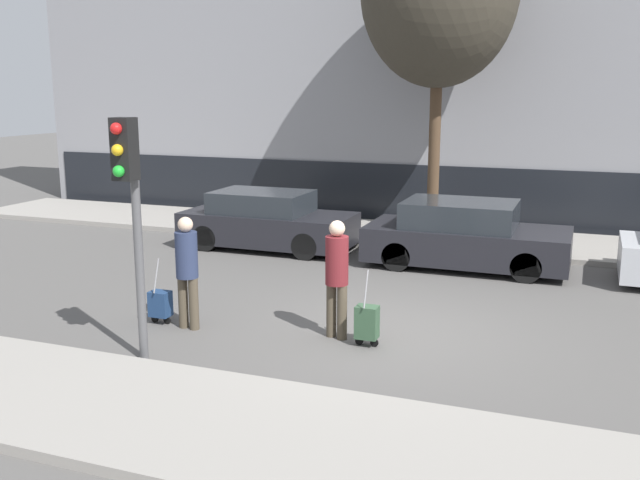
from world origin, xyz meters
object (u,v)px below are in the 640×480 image
Objects in this scene: parked_car_0 at (267,222)px; pedestrian_left at (187,266)px; parked_car_1 at (465,236)px; pedestrian_right at (337,272)px; trolley_left at (160,304)px; traffic_light at (130,190)px; trolley_right at (367,322)px.

parked_car_0 is 5.77m from pedestrian_left.
parked_car_0 is at bearing 178.14° from parked_car_1.
parked_car_0 is at bearing -37.55° from pedestrian_right.
traffic_light is at bearing -67.13° from trolley_left.
pedestrian_left is 0.88m from trolley_left.
parked_car_1 reaches higher than parked_car_0.
traffic_light is at bearing -81.18° from pedestrian_left.
trolley_right is at bearing -52.75° from parked_car_0.
parked_car_1 is 7.83m from traffic_light.
pedestrian_right is 0.86m from trolley_right.
pedestrian_right is (2.29, 0.41, 0.02)m from pedestrian_left.
traffic_light is (-2.20, -1.86, 1.35)m from pedestrian_right.
pedestrian_right is at bearing -55.59° from parked_car_0.
pedestrian_left is at bearing -175.14° from trolley_right.
pedestrian_right is 0.54× the size of traffic_light.
pedestrian_left is 2.89m from trolley_right.
pedestrian_right is 1.57× the size of trolley_right.
parked_car_0 is 1.20× the size of traffic_light.
parked_car_1 is at bearing 84.35° from trolley_right.
parked_car_1 is (4.61, -0.15, 0.02)m from parked_car_0.
parked_car_0 reaches higher than trolley_right.
trolley_right is 0.35× the size of traffic_light.
parked_car_0 is at bearing 100.94° from traffic_light.
pedestrian_left reaches higher than trolley_left.
traffic_light reaches higher than parked_car_0.
parked_car_1 is at bearing -1.86° from parked_car_0.
parked_car_1 is 2.34× the size of pedestrian_left.
parked_car_0 is 5.62m from trolley_left.
parked_car_0 is 3.73× the size of trolley_left.
trolley_left is at bearing 25.24° from pedestrian_right.
trolley_right is 3.78m from traffic_light.
trolley_left is 3.36m from trolley_right.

